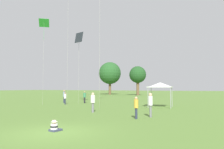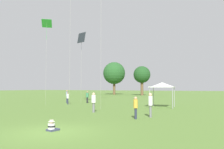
% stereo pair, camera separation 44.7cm
% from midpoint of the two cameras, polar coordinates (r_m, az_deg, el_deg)
% --- Properties ---
extents(ground_plane, '(300.00, 300.00, 0.00)m').
position_cam_midpoint_polar(ground_plane, '(11.53, -16.12, -14.32)').
color(ground_plane, '#567A33').
extents(seated_toddler, '(0.53, 0.62, 0.57)m').
position_cam_midpoint_polar(seated_toddler, '(11.76, -15.86, -13.00)').
color(seated_toddler, '#383D56').
rests_on(seated_toddler, ground).
extents(person_standing_0, '(0.45, 0.45, 1.67)m').
position_cam_midpoint_polar(person_standing_0, '(31.53, -7.58, -5.64)').
color(person_standing_0, black).
rests_on(person_standing_0, ground).
extents(person_standing_1, '(0.34, 0.34, 1.86)m').
position_cam_midpoint_polar(person_standing_1, '(32.27, -12.81, -5.25)').
color(person_standing_1, '#282D42').
rests_on(person_standing_1, ground).
extents(person_standing_2, '(0.55, 0.55, 1.76)m').
position_cam_midpoint_polar(person_standing_2, '(19.60, -5.68, -6.81)').
color(person_standing_2, slate).
rests_on(person_standing_2, ground).
extents(person_standing_4, '(0.41, 0.41, 1.59)m').
position_cam_midpoint_polar(person_standing_4, '(29.49, -12.57, -5.78)').
color(person_standing_4, '#282D42').
rests_on(person_standing_4, ground).
extents(person_standing_5, '(0.44, 0.44, 1.56)m').
position_cam_midpoint_polar(person_standing_5, '(15.57, 5.51, -8.09)').
color(person_standing_5, '#282D42').
rests_on(person_standing_5, ground).
extents(person_standing_6, '(0.44, 0.44, 1.80)m').
position_cam_midpoint_polar(person_standing_6, '(16.59, 9.25, -7.22)').
color(person_standing_6, slate).
rests_on(person_standing_6, ground).
extents(canopy_tent, '(2.94, 2.94, 2.79)m').
position_cam_midpoint_polar(canopy_tent, '(25.11, 11.98, -2.72)').
color(canopy_tent, white).
rests_on(canopy_tent, ground).
extents(kite_0, '(1.61, 1.56, 11.11)m').
position_cam_midpoint_polar(kite_0, '(30.71, -17.74, 12.31)').
color(kite_0, green).
rests_on(kite_0, ground).
extents(kite_3, '(1.50, 0.66, 9.88)m').
position_cam_midpoint_polar(kite_3, '(31.02, -9.05, 9.32)').
color(kite_3, '#1E2328').
rests_on(kite_3, ground).
extents(distant_tree_0, '(4.84, 4.84, 8.37)m').
position_cam_midpoint_polar(distant_tree_0, '(63.17, 6.52, -0.10)').
color(distant_tree_0, brown).
rests_on(distant_tree_0, ground).
extents(distant_tree_1, '(7.04, 7.04, 10.37)m').
position_cam_midpoint_polar(distant_tree_1, '(69.76, -0.74, 0.34)').
color(distant_tree_1, brown).
rests_on(distant_tree_1, ground).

